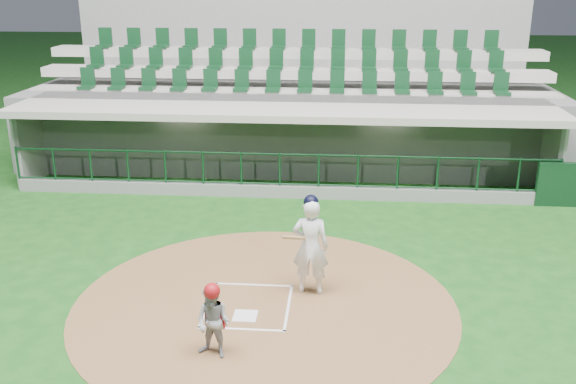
% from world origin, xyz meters
% --- Properties ---
extents(ground, '(120.00, 120.00, 0.00)m').
position_xyz_m(ground, '(0.00, 0.00, 0.00)').
color(ground, '#134313').
rests_on(ground, ground).
extents(dirt_circle, '(7.20, 7.20, 0.01)m').
position_xyz_m(dirt_circle, '(0.30, -0.20, 0.01)').
color(dirt_circle, brown).
rests_on(dirt_circle, ground).
extents(home_plate, '(0.43, 0.43, 0.02)m').
position_xyz_m(home_plate, '(0.00, -0.70, 0.02)').
color(home_plate, white).
rests_on(home_plate, dirt_circle).
extents(batter_box_chalk, '(1.55, 1.80, 0.01)m').
position_xyz_m(batter_box_chalk, '(0.00, -0.30, 0.02)').
color(batter_box_chalk, silver).
rests_on(batter_box_chalk, ground).
extents(dugout_structure, '(16.40, 3.70, 3.00)m').
position_xyz_m(dugout_structure, '(0.08, 7.83, 0.96)').
color(dugout_structure, slate).
rests_on(dugout_structure, ground).
extents(seating_deck, '(17.00, 6.72, 5.15)m').
position_xyz_m(seating_deck, '(0.00, 10.91, 1.42)').
color(seating_deck, slate).
rests_on(seating_deck, ground).
extents(batter, '(0.90, 0.90, 2.00)m').
position_xyz_m(batter, '(1.12, 0.35, 1.01)').
color(batter, white).
rests_on(batter, dirt_circle).
extents(catcher, '(0.71, 0.63, 1.29)m').
position_xyz_m(catcher, '(-0.31, -1.98, 0.65)').
color(catcher, '#98989E').
rests_on(catcher, dirt_circle).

